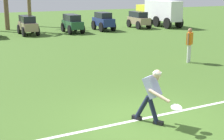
% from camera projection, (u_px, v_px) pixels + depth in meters
% --- Properties ---
extents(ground_plane, '(80.00, 80.00, 0.00)m').
position_uv_depth(ground_plane, '(146.00, 121.00, 8.84)').
color(ground_plane, '#3F6124').
extents(field_line_paint, '(22.51, 1.14, 0.01)m').
position_uv_depth(field_line_paint, '(143.00, 119.00, 8.97)').
color(field_line_paint, white).
rests_on(field_line_paint, ground_plane).
extents(frisbee_thrower, '(0.58, 1.10, 1.40)m').
position_uv_depth(frisbee_thrower, '(152.00, 93.00, 8.52)').
color(frisbee_thrower, '#191E38').
rests_on(frisbee_thrower, ground_plane).
extents(frisbee_in_flight, '(0.32, 0.32, 0.09)m').
position_uv_depth(frisbee_in_flight, '(176.00, 108.00, 8.00)').
color(frisbee_in_flight, white).
extents(teammate_near_sideline, '(0.45, 0.35, 1.56)m').
position_uv_depth(teammate_near_sideline, '(190.00, 42.00, 15.40)').
color(teammate_near_sideline, silver).
rests_on(teammate_near_sideline, ground_plane).
extents(parked_car_slot_d, '(1.15, 2.40, 1.34)m').
position_uv_depth(parked_car_slot_d, '(28.00, 25.00, 24.40)').
color(parked_car_slot_d, '#998466').
rests_on(parked_car_slot_d, ground_plane).
extents(parked_car_slot_e, '(1.16, 2.41, 1.34)m').
position_uv_depth(parked_car_slot_e, '(72.00, 23.00, 25.50)').
color(parked_car_slot_e, '#235133').
rests_on(parked_car_slot_e, ground_plane).
extents(parked_car_slot_f, '(1.18, 2.36, 1.40)m').
position_uv_depth(parked_car_slot_f, '(103.00, 21.00, 26.77)').
color(parked_car_slot_f, navy).
rests_on(parked_car_slot_f, ground_plane).
extents(parked_car_slot_g, '(1.20, 2.42, 1.34)m').
position_uv_depth(parked_car_slot_g, '(139.00, 19.00, 28.37)').
color(parked_car_slot_g, '#998466').
rests_on(parked_car_slot_g, ground_plane).
extents(box_truck, '(1.44, 5.91, 2.20)m').
position_uv_depth(box_truck, '(159.00, 11.00, 29.84)').
color(box_truck, yellow).
rests_on(box_truck, ground_plane).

